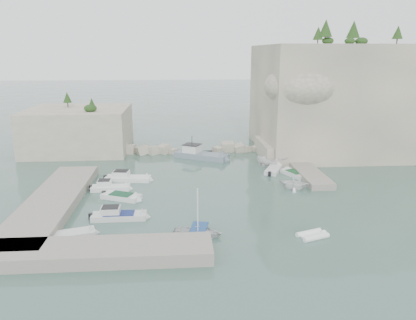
{
  "coord_description": "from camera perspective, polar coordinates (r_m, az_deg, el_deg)",
  "views": [
    {
      "loc": [
        -3.48,
        -42.27,
        15.97
      ],
      "look_at": [
        0.0,
        6.0,
        3.0
      ],
      "focal_mm": 35.0,
      "sensor_mm": 36.0,
      "label": 1
    }
  ],
  "objects": [
    {
      "name": "inflatable_dinghy",
      "position": [
        37.88,
        14.46,
        -10.44
      ],
      "size": [
        3.11,
        2.23,
        0.44
      ],
      "primitive_type": null,
      "rotation": [
        0.0,
        0.0,
        0.34
      ],
      "color": "white",
      "rests_on": "ground"
    },
    {
      "name": "cliff_terrace",
      "position": [
        64.19,
        10.87,
        1.47
      ],
      "size": [
        8.0,
        10.0,
        2.5
      ],
      "primitive_type": "cube",
      "color": "beige",
      "rests_on": "ground"
    },
    {
      "name": "breakwater",
      "position": [
        66.1,
        -1.86,
        1.64
      ],
      "size": [
        28.0,
        3.0,
        1.4
      ],
      "primitive_type": "cube",
      "color": "beige",
      "rests_on": "ground"
    },
    {
      "name": "quay_west",
      "position": [
        46.08,
        -21.02,
        -5.59
      ],
      "size": [
        5.0,
        24.0,
        1.1
      ],
      "primitive_type": "cube",
      "color": "#9E9689",
      "rests_on": "ground"
    },
    {
      "name": "work_boat",
      "position": [
        62.68,
        -0.9,
        0.24
      ],
      "size": [
        9.28,
        6.74,
        2.2
      ],
      "primitive_type": null,
      "rotation": [
        0.0,
        0.0,
        -0.5
      ],
      "color": "slate",
      "rests_on": "ground"
    },
    {
      "name": "vegetation",
      "position": [
        70.02,
        14.17,
        16.17
      ],
      "size": [
        53.48,
        13.88,
        13.4
      ],
      "color": "#1E4219",
      "rests_on": "ground"
    },
    {
      "name": "tender_east_a",
      "position": [
        49.96,
        11.97,
        -3.98
      ],
      "size": [
        4.31,
        4.04,
        1.82
      ],
      "primitive_type": "imported",
      "rotation": [
        0.0,
        0.0,
        1.2
      ],
      "color": "white",
      "rests_on": "ground"
    },
    {
      "name": "motorboat_c",
      "position": [
        46.64,
        -12.08,
        -5.37
      ],
      "size": [
        5.11,
        3.55,
        0.7
      ],
      "primitive_type": null,
      "rotation": [
        0.0,
        0.0,
        -0.42
      ],
      "color": "white",
      "rests_on": "ground"
    },
    {
      "name": "motorboat_d",
      "position": [
        41.36,
        -12.37,
        -8.08
      ],
      "size": [
        5.86,
        1.75,
        1.4
      ],
      "primitive_type": null,
      "rotation": [
        0.0,
        0.0,
        0.0
      ],
      "color": "silver",
      "rests_on": "ground"
    },
    {
      "name": "motorboat_b",
      "position": [
        49.78,
        -13.53,
        -4.14
      ],
      "size": [
        4.93,
        1.64,
        1.4
      ],
      "primitive_type": null,
      "rotation": [
        0.0,
        0.0,
        0.01
      ],
      "color": "white",
      "rests_on": "ground"
    },
    {
      "name": "outcrop_west",
      "position": [
        70.38,
        -17.68,
        4.09
      ],
      "size": [
        16.0,
        14.0,
        7.0
      ],
      "primitive_type": "cube",
      "color": "beige",
      "rests_on": "ground"
    },
    {
      "name": "ground",
      "position": [
        45.32,
        0.55,
        -5.63
      ],
      "size": [
        400.0,
        400.0,
        0.0
      ],
      "primitive_type": "plane",
      "color": "#43655A",
      "rests_on": "ground"
    },
    {
      "name": "motorboat_a",
      "position": [
        52.94,
        -11.17,
        -2.85
      ],
      "size": [
        6.46,
        2.7,
        1.4
      ],
      "primitive_type": null,
      "rotation": [
        0.0,
        0.0,
        -0.14
      ],
      "color": "white",
      "rests_on": "ground"
    },
    {
      "name": "quay_south",
      "position": [
        34.15,
        -15.02,
        -12.39
      ],
      "size": [
        18.0,
        4.0,
        1.1
      ],
      "primitive_type": "cube",
      "color": "#9E9689",
      "rests_on": "ground"
    },
    {
      "name": "rowboat_mast",
      "position": [
        35.87,
        -1.46,
        -6.97
      ],
      "size": [
        0.1,
        0.1,
        4.2
      ],
      "primitive_type": "cylinder",
      "color": "white",
      "rests_on": "rowboat"
    },
    {
      "name": "tender_east_b",
      "position": [
        55.1,
        12.06,
        -2.19
      ],
      "size": [
        3.28,
        4.82,
        0.7
      ],
      "primitive_type": null,
      "rotation": [
        0.0,
        0.0,
        1.99
      ],
      "color": "silver",
      "rests_on": "ground"
    },
    {
      "name": "tender_east_d",
      "position": [
        59.04,
        9.21,
        -0.89
      ],
      "size": [
        5.08,
        2.55,
        1.88
      ],
      "primitive_type": "imported",
      "rotation": [
        0.0,
        0.0,
        1.42
      ],
      "color": "white",
      "rests_on": "ground"
    },
    {
      "name": "ledge_east",
      "position": [
        57.12,
        13.34,
        -1.23
      ],
      "size": [
        3.0,
        16.0,
        0.8
      ],
      "primitive_type": "cube",
      "color": "#9E9689",
      "rests_on": "ground"
    },
    {
      "name": "motorboat_e",
      "position": [
        38.55,
        -18.28,
        -10.28
      ],
      "size": [
        4.24,
        2.69,
        0.7
      ],
      "primitive_type": null,
      "rotation": [
        0.0,
        0.0,
        0.29
      ],
      "color": "silver",
      "rests_on": "ground"
    },
    {
      "name": "cliff_east",
      "position": [
        70.83,
        18.05,
        8.22
      ],
      "size": [
        26.0,
        22.0,
        17.0
      ],
      "primitive_type": "cube",
      "color": "beige",
      "rests_on": "ground"
    },
    {
      "name": "tender_east_c",
      "position": [
        56.52,
        9.19,
        -1.61
      ],
      "size": [
        3.63,
        5.25,
        0.7
      ],
      "primitive_type": null,
      "rotation": [
        0.0,
        0.0,
        1.13
      ],
      "color": "silver",
      "rests_on": "ground"
    },
    {
      "name": "rowboat",
      "position": [
        36.9,
        -1.43,
        -10.64
      ],
      "size": [
        4.9,
        3.93,
        0.9
      ],
      "primitive_type": "imported",
      "rotation": [
        0.0,
        0.0,
        1.37
      ],
      "color": "white",
      "rests_on": "ground"
    }
  ]
}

